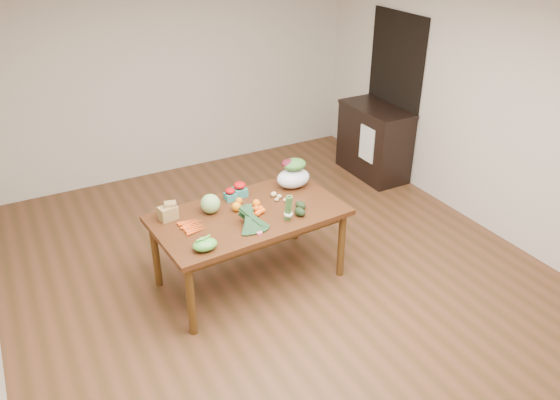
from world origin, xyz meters
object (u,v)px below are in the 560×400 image
dining_table (250,247)px  mandarin_cluster (256,210)px  paper_bag (168,212)px  kale_bunch (253,221)px  cabinet (374,141)px  asparagus_bundle (288,208)px  cabbage (210,204)px  salad_bag (293,175)px

dining_table → mandarin_cluster: size_ratio=9.63×
paper_bag → kale_bunch: (0.60, -0.52, 0.01)m
cabinet → asparagus_bundle: (-2.23, -1.67, 0.40)m
dining_table → cabinet: (2.49, 1.38, 0.10)m
cabbage → mandarin_cluster: size_ratio=1.00×
paper_bag → salad_bag: size_ratio=0.61×
mandarin_cluster → asparagus_bundle: (0.20, -0.24, 0.08)m
dining_table → mandarin_cluster: 0.42m
dining_table → paper_bag: paper_bag is taller
dining_table → mandarin_cluster: bearing=-41.8°
mandarin_cluster → salad_bag: salad_bag is taller
paper_bag → cabinet: bearing=19.8°
kale_bunch → paper_bag: bearing=135.2°
salad_bag → paper_bag: bearing=-178.9°
kale_bunch → mandarin_cluster: bearing=54.6°
kale_bunch → salad_bag: 0.89m
dining_table → asparagus_bundle: asparagus_bundle is taller
paper_bag → cabbage: (0.38, -0.07, 0.02)m
dining_table → kale_bunch: 0.54m
asparagus_bundle → salad_bag: size_ratio=0.73×
kale_bunch → asparagus_bundle: (0.34, -0.01, 0.05)m
asparagus_bundle → cabinet: bearing=32.9°
cabbage → mandarin_cluster: cabbage is taller
kale_bunch → salad_bag: size_ratio=1.17×
cabinet → mandarin_cluster: (-2.43, -1.42, 0.32)m
dining_table → salad_bag: size_ratio=5.05×
cabinet → mandarin_cluster: size_ratio=5.67×
mandarin_cluster → salad_bag: (0.56, 0.31, 0.09)m
dining_table → asparagus_bundle: bearing=-52.5°
kale_bunch → asparagus_bundle: 0.34m
mandarin_cluster → kale_bunch: size_ratio=0.45×
dining_table → cabbage: cabbage is taller
paper_bag → kale_bunch: kale_bunch is taller
cabbage → paper_bag: bearing=169.6°
kale_bunch → dining_table: bearing=69.4°
mandarin_cluster → kale_bunch: (-0.14, -0.23, 0.04)m
dining_table → mandarin_cluster: mandarin_cluster is taller
cabbage → kale_bunch: size_ratio=0.45×
asparagus_bundle → dining_table: bearing=127.5°
kale_bunch → salad_bag: bearing=33.7°
dining_table → cabbage: (-0.30, 0.17, 0.47)m
cabbage → dining_table: bearing=-29.8°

